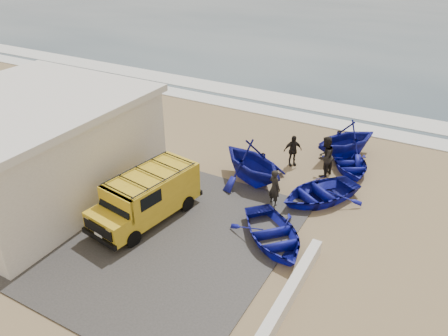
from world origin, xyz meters
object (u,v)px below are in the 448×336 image
at_px(van, 148,195).
at_px(boat_mid_left, 252,162).
at_px(boat_near_left, 273,234).
at_px(building, 27,147).
at_px(boat_far_left, 347,139).
at_px(fisherman_middle, 325,157).
at_px(parapet, 286,300).
at_px(fisherman_front, 275,188).
at_px(boat_mid_right, 350,163).
at_px(boat_near_right, 319,193).
at_px(fisherman_back, 293,150).

relative_size(van, boat_mid_left, 1.28).
bearing_deg(boat_near_left, building, 143.29).
height_order(boat_far_left, fisherman_middle, fisherman_middle).
xyz_separation_m(building, boat_far_left, (11.28, 10.14, -1.19)).
height_order(parapet, boat_mid_left, boat_mid_left).
xyz_separation_m(parapet, fisherman_front, (-2.63, 5.14, 0.57)).
distance_m(building, boat_mid_right, 14.91).
height_order(parapet, fisherman_front, fisherman_front).
relative_size(boat_mid_right, fisherman_front, 1.93).
relative_size(boat_near_right, fisherman_back, 2.36).
distance_m(boat_far_left, fisherman_middle, 2.53).
relative_size(building, parapet, 1.57).
bearing_deg(boat_near_left, boat_mid_right, 36.16).
distance_m(boat_near_left, fisherman_middle, 5.93).
bearing_deg(building, parapet, -4.58).
bearing_deg(van, fisherman_back, 73.09).
distance_m(boat_near_right, fisherman_front, 2.08).
distance_m(boat_mid_left, fisherman_front, 2.18).
bearing_deg(fisherman_middle, boat_near_right, 27.84).
bearing_deg(fisherman_front, boat_near_left, 139.34).
bearing_deg(van, boat_far_left, 68.53).
height_order(boat_near_left, boat_mid_left, boat_mid_left).
bearing_deg(boat_mid_right, fisherman_middle, -158.57).
bearing_deg(boat_near_left, parapet, -105.05).
distance_m(building, boat_near_left, 11.16).
height_order(parapet, van, van).
relative_size(boat_mid_right, boat_far_left, 0.88).
relative_size(parapet, boat_far_left, 1.63).
height_order(building, boat_mid_left, building).
relative_size(boat_mid_left, boat_far_left, 1.05).
bearing_deg(fisherman_front, boat_mid_right, -86.72).
xyz_separation_m(parapet, boat_mid_left, (-4.33, 6.49, 0.74)).
relative_size(parapet, fisherman_back, 3.75).
relative_size(parapet, fisherman_front, 3.56).
relative_size(boat_near_right, boat_far_left, 1.02).
distance_m(van, boat_near_left, 5.22).
distance_m(boat_far_left, fisherman_back, 3.05).
relative_size(building, van, 1.90).
bearing_deg(boat_mid_left, parapet, -119.72).
height_order(boat_near_left, fisherman_middle, fisherman_middle).
relative_size(boat_mid_left, boat_mid_right, 1.19).
xyz_separation_m(parapet, boat_near_left, (-1.62, 2.73, 0.11)).
xyz_separation_m(building, van, (5.80, 0.76, -1.07)).
height_order(boat_near_left, boat_far_left, boat_far_left).
height_order(boat_mid_right, boat_far_left, boat_far_left).
bearing_deg(building, boat_near_left, 9.04).
bearing_deg(boat_far_left, boat_near_left, -60.22).
height_order(parapet, fisherman_back, fisherman_back).
bearing_deg(boat_near_right, boat_far_left, 125.49).
height_order(boat_near_left, boat_mid_right, boat_near_left).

